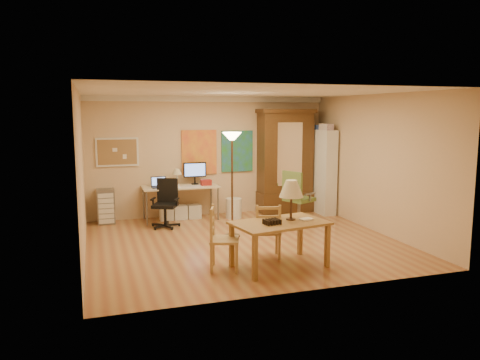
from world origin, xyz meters
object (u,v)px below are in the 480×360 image
object	(u,v)px
dining_table	(284,213)
armoire	(285,168)
office_chair_black	(166,214)
bookshelf	(324,172)
office_chair_green	(298,210)
computer_desk	(182,199)

from	to	relation	value
dining_table	armoire	world-z (taller)	armoire
office_chair_black	bookshelf	distance (m)	3.80
office_chair_green	armoire	distance (m)	1.47
office_chair_black	office_chair_green	world-z (taller)	office_chair_green
office_chair_green	dining_table	bearing A→B (deg)	-119.09
computer_desk	office_chair_green	size ratio (longest dim) A/B	1.45
dining_table	office_chair_green	world-z (taller)	dining_table
armoire	dining_table	bearing A→B (deg)	-113.21
dining_table	office_chair_black	size ratio (longest dim) A/B	1.54
armoire	computer_desk	bearing A→B (deg)	-178.13
armoire	bookshelf	xyz separation A→B (m)	(0.79, -0.44, -0.08)
dining_table	armoire	size ratio (longest dim) A/B	0.64
armoire	office_chair_black	bearing A→B (deg)	-166.77
dining_table	office_chair_green	distance (m)	2.84
office_chair_black	office_chair_green	size ratio (longest dim) A/B	0.88
computer_desk	office_chair_black	xyz separation A→B (m)	(-0.45, -0.61, -0.19)
computer_desk	armoire	bearing A→B (deg)	1.87
armoire	bookshelf	distance (m)	0.91
computer_desk	bookshelf	size ratio (longest dim) A/B	0.84
office_chair_green	computer_desk	bearing A→B (deg)	152.74
office_chair_black	armoire	xyz separation A→B (m)	(2.94, 0.69, 0.79)
dining_table	bookshelf	size ratio (longest dim) A/B	0.79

